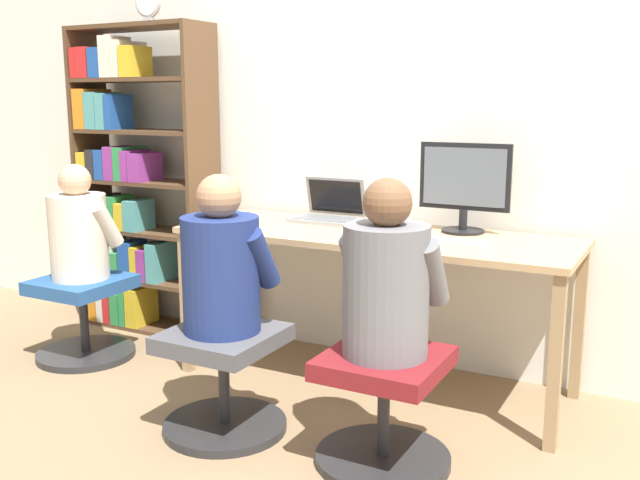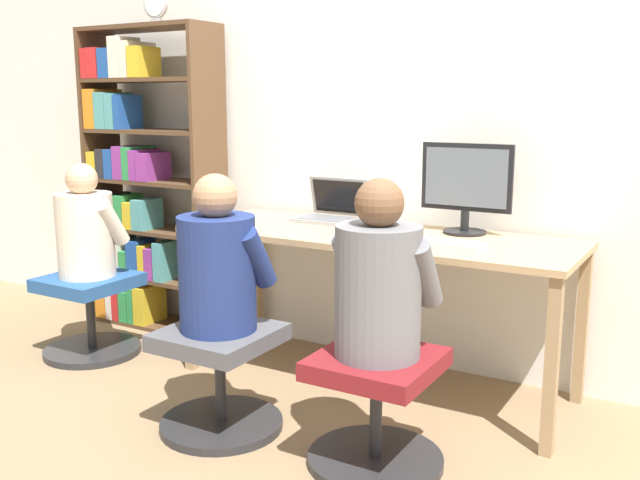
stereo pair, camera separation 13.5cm
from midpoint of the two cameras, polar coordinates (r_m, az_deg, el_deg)
ground_plane at (r=3.36m, az=2.82°, el=-13.34°), size 14.00×14.00×0.00m
wall_back at (r=3.73m, az=8.40°, el=9.65°), size 10.00×0.05×2.60m
desk at (r=3.43m, az=5.56°, el=-0.70°), size 1.91×0.68×0.76m
desktop_monitor at (r=3.44m, az=12.71°, el=4.14°), size 0.44×0.20×0.43m
laptop at (r=3.73m, az=1.97°, el=2.24°), size 0.34×0.26×0.22m
keyboard at (r=3.17m, az=10.59°, el=-0.20°), size 0.41×0.13×0.03m
computer_mouse_by_keyboard at (r=3.26m, az=6.27°, el=0.37°), size 0.07×0.11×0.04m
office_chair_left at (r=2.81m, az=5.92°, el=-12.99°), size 0.53×0.53×0.44m
office_chair_right at (r=3.10m, az=-6.74°, el=-10.62°), size 0.53×0.53×0.44m
person_at_monitor at (r=2.65m, az=6.18°, el=-3.32°), size 0.40×0.34×0.67m
person_at_laptop at (r=2.96m, az=-6.89°, el=-1.95°), size 0.39×0.34×0.66m
bookshelf at (r=4.49m, az=-13.53°, el=4.11°), size 0.90×0.31×1.81m
desk_clock at (r=4.25m, az=-12.08°, el=18.00°), size 0.17×0.03×0.19m
office_chair_side at (r=4.13m, az=-17.01°, el=-5.46°), size 0.53×0.53×0.44m
person_near_shelf at (r=4.03m, az=-17.34°, el=0.87°), size 0.37×0.32×0.62m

